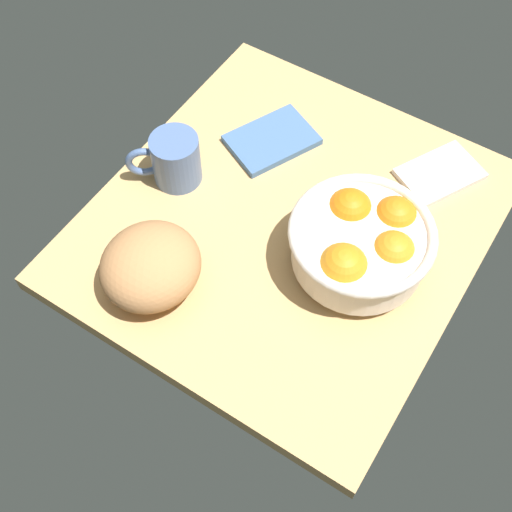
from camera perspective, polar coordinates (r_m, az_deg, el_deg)
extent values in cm
cube|color=tan|center=(111.55, 2.65, 2.55)|extent=(64.38, 59.41, 3.00)
cylinder|color=silver|center=(105.95, 8.44, -0.40)|extent=(10.49, 10.49, 1.86)
cylinder|color=silver|center=(102.41, 8.74, 0.87)|extent=(20.35, 20.35, 6.66)
torus|color=silver|center=(99.68, 8.98, 1.93)|extent=(21.95, 21.95, 1.60)
sphere|color=orange|center=(104.27, 11.59, 3.12)|extent=(6.99, 6.99, 6.99)
sphere|color=orange|center=(97.89, 7.30, -1.06)|extent=(7.60, 7.60, 7.60)
sphere|color=orange|center=(103.85, 7.85, 3.75)|extent=(7.25, 7.25, 7.25)
sphere|color=orange|center=(100.62, 11.42, 0.22)|extent=(6.88, 6.88, 6.88)
ellipsoid|color=#BE814E|center=(100.80, -8.88, -0.86)|extent=(16.64, 15.84, 9.81)
cube|color=#456897|center=(120.43, 1.35, 9.75)|extent=(17.65, 15.52, 1.28)
cube|color=silver|center=(119.67, 15.23, 6.70)|extent=(16.10, 14.23, 1.06)
cylinder|color=#4E699C|center=(113.14, -6.75, 8.08)|extent=(8.11, 8.11, 8.95)
torus|color=#4E699C|center=(113.51, -9.41, 7.82)|extent=(4.82, 5.59, 6.21)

